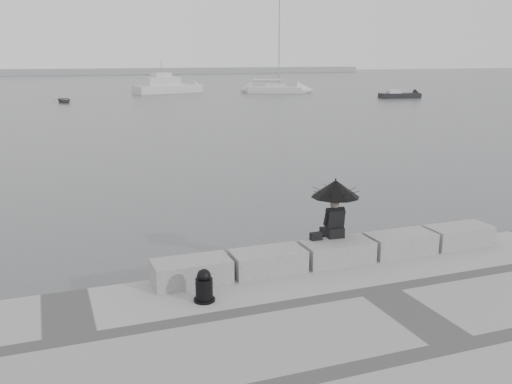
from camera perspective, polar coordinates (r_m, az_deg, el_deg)
name	(u,v)px	position (r m, az deg, el deg)	size (l,w,h in m)	color
ground	(327,276)	(13.78, 7.11, -8.34)	(360.00, 360.00, 0.00)	#434648
stone_block_far_left	(192,272)	(11.96, -6.46, -7.92)	(1.60, 0.80, 0.50)	slate
stone_block_left	(268,261)	(12.45, 1.19, -6.95)	(1.60, 0.80, 0.50)	slate
stone_block_centre	(337,252)	(13.14, 8.12, -5.97)	(1.60, 0.80, 0.50)	slate
stone_block_right	(401,244)	(14.01, 14.25, -5.02)	(1.60, 0.80, 0.50)	slate
stone_block_far_right	(459,236)	(15.02, 19.60, -4.15)	(1.60, 0.80, 0.50)	slate
seated_person	(335,195)	(13.12, 7.95, -0.33)	(1.12, 1.12, 1.39)	black
bag	(316,236)	(13.10, 6.02, -4.43)	(0.27, 0.15, 0.17)	black
mooring_bollard	(204,288)	(11.08, -5.21, -9.53)	(0.42, 0.42, 0.66)	black
distant_landmass	(28,72)	(165.85, -21.87, 11.09)	(180.00, 8.00, 2.80)	gray
sailboat_right	(275,89)	(81.45, 1.95, 10.26)	(7.85, 5.61, 12.90)	#B8B8BA
motor_cruiser	(168,86)	(81.79, -8.78, 10.39)	(10.09, 5.61, 4.50)	#B8B8BA
small_motorboat	(400,95)	(73.37, 14.16, 9.35)	(5.23, 2.43, 1.10)	black
dinghy	(64,100)	(67.76, -18.66, 8.70)	(3.14, 1.33, 0.53)	slate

